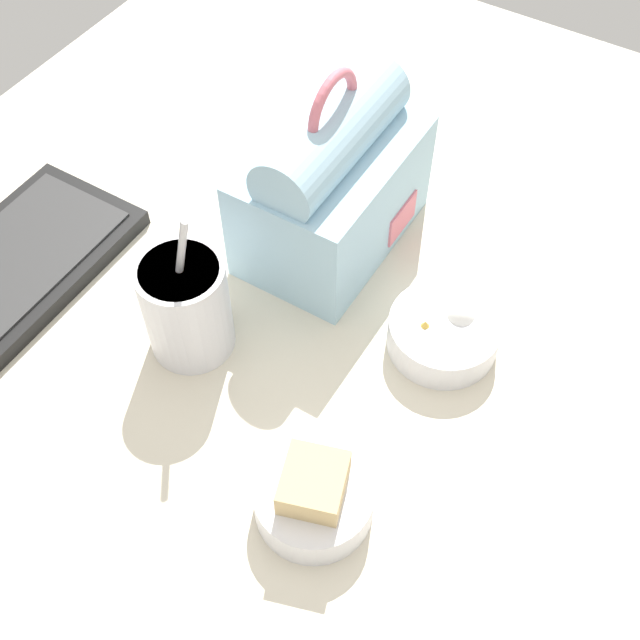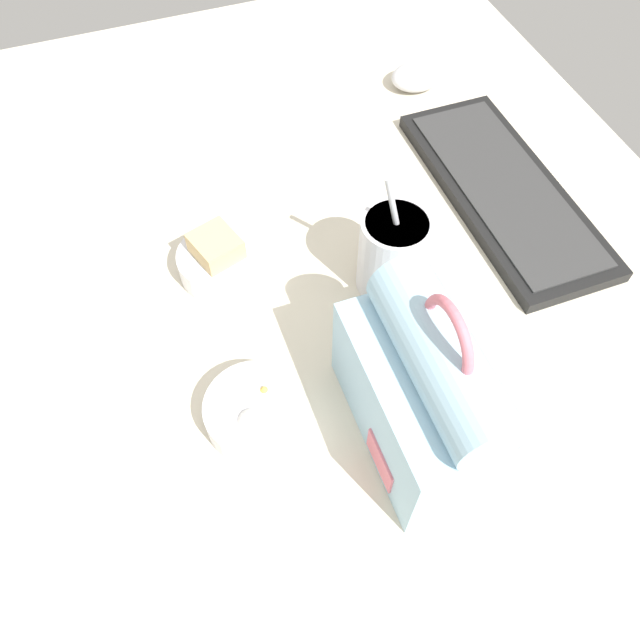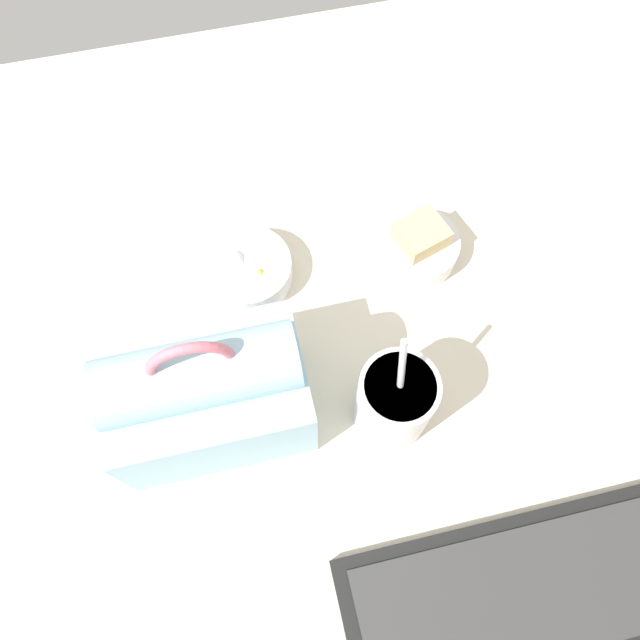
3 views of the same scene
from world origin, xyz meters
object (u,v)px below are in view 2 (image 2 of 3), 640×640
object	(u,v)px
lunch_bag	(432,389)
computer_mouse	(417,76)
keyboard	(504,191)
soup_cup	(392,251)
bento_bowl_snacks	(256,412)
bento_bowl_sandwich	(219,260)

from	to	relation	value
lunch_bag	computer_mouse	world-z (taller)	lunch_bag
keyboard	lunch_bag	bearing A→B (deg)	-43.04
lunch_bag	computer_mouse	distance (cm)	60.87
keyboard	computer_mouse	xyz separation A→B (cm)	(-27.30, -0.81, 0.83)
soup_cup	keyboard	bearing A→B (deg)	111.10
keyboard	bento_bowl_snacks	xyz separation A→B (cm)	(21.11, -42.78, 0.94)
lunch_bag	soup_cup	world-z (taller)	lunch_bag
bento_bowl_snacks	computer_mouse	distance (cm)	64.08
keyboard	soup_cup	bearing A→B (deg)	-68.90
soup_cup	computer_mouse	bearing A→B (deg)	149.93
bento_bowl_sandwich	lunch_bag	bearing A→B (deg)	28.26
soup_cup	computer_mouse	world-z (taller)	soup_cup
bento_bowl_snacks	computer_mouse	world-z (taller)	bento_bowl_snacks
keyboard	bento_bowl_snacks	world-z (taller)	bento_bowl_snacks
computer_mouse	keyboard	bearing A→B (deg)	1.69
lunch_bag	bento_bowl_snacks	distance (cm)	19.12
soup_cup	bento_bowl_sandwich	size ratio (longest dim) A/B	1.79
bento_bowl_sandwich	computer_mouse	distance (cm)	48.45
keyboard	soup_cup	xyz separation A→B (cm)	(8.25, -21.39, 4.77)
keyboard	lunch_bag	size ratio (longest dim) A/B	1.77
lunch_bag	soup_cup	bearing A→B (deg)	166.89
lunch_bag	bento_bowl_sandwich	xyz separation A→B (cm)	(-28.17, -15.14, -5.63)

